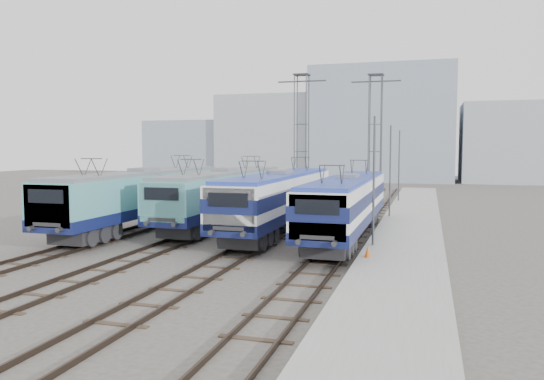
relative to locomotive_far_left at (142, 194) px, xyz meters
The scene contains 16 objects.
ground 8.78m from the locomotive_far_left, 37.12° to the right, with size 160.00×160.00×0.00m, color #514C47.
platform 17.33m from the locomotive_far_left, ahead, with size 4.00×70.00×0.30m, color #9E9E99.
locomotive_far_left is the anchor object (origin of this frame).
locomotive_center_left 5.54m from the locomotive_far_left, 35.67° to the left, with size 2.92×18.42×3.47m.
locomotive_center_right 9.11m from the locomotive_far_left, ahead, with size 2.90×18.36×3.45m.
locomotive_far_right 13.50m from the locomotive_far_left, ahead, with size 2.81×17.76×3.34m.
catenary_tower_west 18.69m from the locomotive_far_left, 68.22° to the left, with size 4.50×1.20×12.00m.
catenary_tower_east 23.47m from the locomotive_far_left, 54.95° to the left, with size 4.50×1.20×12.00m.
mast_front 15.71m from the locomotive_far_left, 11.45° to the right, with size 0.12×0.12×7.00m, color #3F4247.
mast_mid 17.78m from the locomotive_far_left, 30.08° to the left, with size 0.12×0.12×7.00m, color #3F4247.
mast_rear 25.95m from the locomotive_far_left, 53.69° to the left, with size 0.12×0.12×7.00m, color #3F4247.
safety_cone 16.77m from the locomotive_far_left, 22.29° to the right, with size 0.29×0.29×0.52m, color #CC530E.
building_west 57.54m from the locomotive_far_left, 97.26° to the left, with size 18.00×12.00×14.00m, color #9EA8B1.
building_center 58.28m from the locomotive_far_left, 79.30° to the left, with size 22.00×14.00×18.00m, color #8F9BAD.
building_east 64.77m from the locomotive_far_left, 61.61° to the left, with size 16.00×12.00×12.00m, color #9EA8B1.
building_far_west 61.52m from the locomotive_far_left, 112.23° to the left, with size 14.00×10.00×10.00m, color #8F9BAD.
Camera 1 is at (11.32, -25.78, 5.42)m, focal length 35.00 mm.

